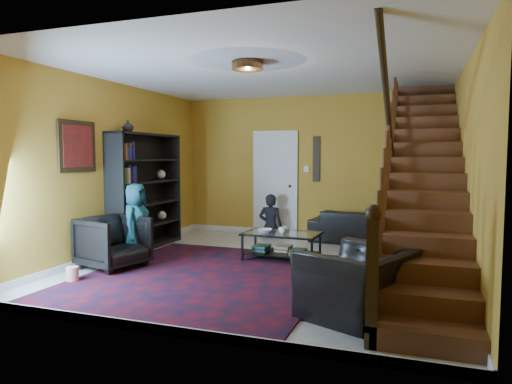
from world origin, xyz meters
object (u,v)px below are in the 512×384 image
at_px(armchair_left, 113,242).
at_px(armchair_right, 358,283).
at_px(sofa, 367,227).
at_px(coffee_table, 282,244).
at_px(bookshelf, 146,193).

height_order(armchair_left, armchair_right, armchair_left).
bearing_deg(sofa, coffee_table, 65.05).
relative_size(sofa, armchair_left, 2.48).
relative_size(bookshelf, sofa, 0.97).
distance_m(armchair_left, armchair_right, 3.65).
relative_size(sofa, armchair_right, 1.95).
height_order(bookshelf, sofa, bookshelf).
bearing_deg(armchair_right, sofa, -152.28).
bearing_deg(armchair_right, bookshelf, -96.66).
bearing_deg(armchair_left, sofa, -31.19).
bearing_deg(bookshelf, armchair_left, -75.98).
distance_m(bookshelf, armchair_left, 1.58).
xyz_separation_m(sofa, coffee_table, (-1.11, -1.84, -0.05)).
relative_size(sofa, coffee_table, 1.76).
distance_m(sofa, coffee_table, 2.15).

